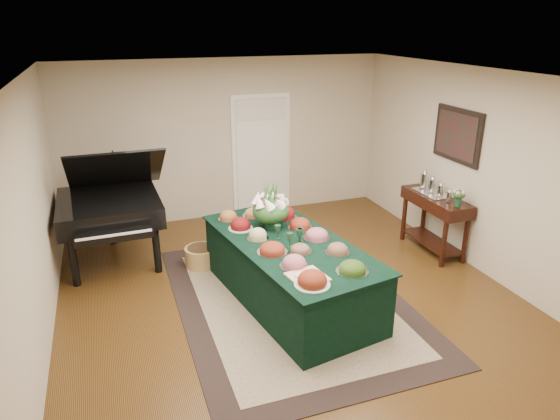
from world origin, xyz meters
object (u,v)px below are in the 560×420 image
object	(u,v)px
grand_piano	(110,207)
mahogany_sideboard	(435,209)
buffet_table	(289,271)
floral_centerpiece	(271,206)

from	to	relation	value
grand_piano	mahogany_sideboard	world-z (taller)	grand_piano
grand_piano	mahogany_sideboard	distance (m)	4.66
buffet_table	mahogany_sideboard	distance (m)	2.60
grand_piano	mahogany_sideboard	size ratio (longest dim) A/B	1.42
buffet_table	mahogany_sideboard	bearing A→B (deg)	13.64
floral_centerpiece	grand_piano	xyz separation A→B (m)	(-1.91, 1.34, -0.24)
buffet_table	floral_centerpiece	bearing A→B (deg)	97.50
mahogany_sideboard	buffet_table	bearing A→B (deg)	-166.36
floral_centerpiece	buffet_table	bearing A→B (deg)	-82.50
floral_centerpiece	grand_piano	size ratio (longest dim) A/B	0.29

